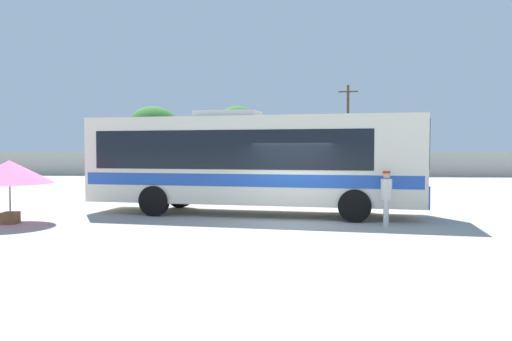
# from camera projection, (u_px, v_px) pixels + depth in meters

# --- Properties ---
(ground_plane) EXTENTS (300.00, 300.00, 0.00)m
(ground_plane) POSITION_uv_depth(u_px,v_px,m) (290.00, 194.00, 24.83)
(ground_plane) COLOR #A3A099
(perimeter_wall) EXTENTS (80.00, 0.30, 2.08)m
(perimeter_wall) POSITION_uv_depth(u_px,v_px,m) (290.00, 164.00, 42.15)
(perimeter_wall) COLOR #B2AD9E
(perimeter_wall) RESTS_ON ground_plane
(coach_bus_cream_blue) EXTENTS (11.88, 4.18, 3.65)m
(coach_bus_cream_blue) POSITION_uv_depth(u_px,v_px,m) (248.00, 159.00, 16.87)
(coach_bus_cream_blue) COLOR silver
(coach_bus_cream_blue) RESTS_ON ground_plane
(attendant_by_bus_door) EXTENTS (0.41, 0.41, 1.65)m
(attendant_by_bus_door) POSITION_uv_depth(u_px,v_px,m) (386.00, 195.00, 14.15)
(attendant_by_bus_door) COLOR silver
(attendant_by_bus_door) RESTS_ON ground_plane
(vendor_umbrella_near_gate_pink) EXTENTS (2.60, 2.60, 1.96)m
(vendor_umbrella_near_gate_pink) POSITION_uv_depth(u_px,v_px,m) (9.00, 173.00, 14.59)
(vendor_umbrella_near_gate_pink) COLOR gray
(vendor_umbrella_near_gate_pink) RESTS_ON ground_plane
(parked_car_leftmost_dark_blue) EXTENTS (4.48, 2.19, 1.55)m
(parked_car_leftmost_dark_blue) POSITION_uv_depth(u_px,v_px,m) (171.00, 168.00, 39.27)
(parked_car_leftmost_dark_blue) COLOR navy
(parked_car_leftmost_dark_blue) RESTS_ON ground_plane
(parked_car_second_grey) EXTENTS (4.16, 2.05, 1.51)m
(parked_car_second_grey) POSITION_uv_depth(u_px,v_px,m) (248.00, 168.00, 39.39)
(parked_car_second_grey) COLOR slate
(parked_car_second_grey) RESTS_ON ground_plane
(parked_car_third_black) EXTENTS (4.38, 2.13, 1.50)m
(parked_car_third_black) POSITION_uv_depth(u_px,v_px,m) (318.00, 169.00, 38.42)
(parked_car_third_black) COLOR black
(parked_car_third_black) RESTS_ON ground_plane
(parked_car_rightmost_white) EXTENTS (4.54, 2.13, 1.47)m
(parked_car_rightmost_white) POSITION_uv_depth(u_px,v_px,m) (387.00, 169.00, 37.88)
(parked_car_rightmost_white) COLOR silver
(parked_car_rightmost_white) RESTS_ON ground_plane
(utility_pole_near) EXTENTS (1.80, 0.28, 8.38)m
(utility_pole_near) POSITION_uv_depth(u_px,v_px,m) (348.00, 128.00, 44.68)
(utility_pole_near) COLOR #4C3823
(utility_pole_near) RESTS_ON ground_plane
(roadside_tree_left) EXTENTS (5.25, 5.25, 6.77)m
(roadside_tree_left) POSITION_uv_depth(u_px,v_px,m) (153.00, 128.00, 48.50)
(roadside_tree_left) COLOR brown
(roadside_tree_left) RESTS_ON ground_plane
(roadside_tree_midleft) EXTENTS (4.27, 4.27, 6.68)m
(roadside_tree_midleft) POSITION_uv_depth(u_px,v_px,m) (237.00, 125.00, 47.26)
(roadside_tree_midleft) COLOR brown
(roadside_tree_midleft) RESTS_ON ground_plane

